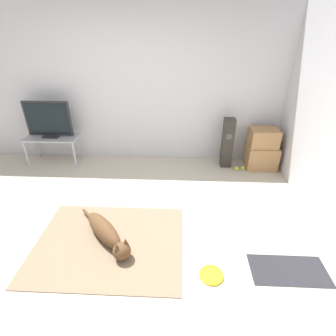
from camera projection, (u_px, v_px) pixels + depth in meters
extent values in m
plane|color=#BCB29E|center=(112.00, 232.00, 3.23)|extent=(12.00, 12.00, 0.00)
cube|color=silver|center=(133.00, 88.00, 4.43)|extent=(8.00, 0.06, 2.55)
cube|color=#847056|center=(109.00, 243.00, 3.07)|extent=(1.71, 1.33, 0.01)
ellipsoid|color=brown|center=(104.00, 230.00, 3.09)|extent=(0.63, 0.66, 0.24)
sphere|color=brown|center=(122.00, 251.00, 2.82)|extent=(0.20, 0.20, 0.20)
cone|color=brown|center=(126.00, 242.00, 2.80)|extent=(0.06, 0.06, 0.09)
cone|color=brown|center=(117.00, 247.00, 2.74)|extent=(0.06, 0.06, 0.09)
cylinder|color=brown|center=(87.00, 214.00, 3.44)|extent=(0.18, 0.20, 0.04)
cylinder|color=yellow|center=(211.00, 275.00, 2.68)|extent=(0.25, 0.25, 0.02)
torus|color=yellow|center=(211.00, 275.00, 2.68)|extent=(0.25, 0.25, 0.02)
cube|color=#A87A4C|center=(261.00, 157.00, 4.58)|extent=(0.51, 0.40, 0.40)
cube|color=#A87A4C|center=(264.00, 138.00, 4.41)|extent=(0.46, 0.36, 0.30)
cube|color=#2D2823|center=(227.00, 143.00, 4.51)|extent=(0.18, 0.18, 0.87)
cylinder|color=#4C4C51|center=(229.00, 137.00, 4.36)|extent=(0.10, 0.00, 0.10)
cube|color=#A8A8AD|center=(52.00, 137.00, 4.59)|extent=(0.91, 0.45, 0.02)
cylinder|color=#A8A8AD|center=(26.00, 154.00, 4.56)|extent=(0.04, 0.04, 0.49)
cylinder|color=#A8A8AD|center=(75.00, 155.00, 4.53)|extent=(0.04, 0.04, 0.49)
cylinder|color=#A8A8AD|center=(37.00, 145.00, 4.90)|extent=(0.04, 0.04, 0.49)
cylinder|color=#A8A8AD|center=(82.00, 146.00, 4.87)|extent=(0.04, 0.04, 0.49)
cube|color=#232326|center=(52.00, 136.00, 4.58)|extent=(0.27, 0.20, 0.02)
cube|color=#232326|center=(48.00, 119.00, 4.43)|extent=(0.78, 0.04, 0.60)
cube|color=black|center=(48.00, 119.00, 4.41)|extent=(0.72, 0.01, 0.54)
sphere|color=#C6E033|center=(229.00, 165.00, 4.66)|extent=(0.07, 0.07, 0.07)
sphere|color=#C6E033|center=(236.00, 168.00, 4.56)|extent=(0.07, 0.07, 0.07)
sphere|color=#C6E033|center=(243.00, 168.00, 4.57)|extent=(0.07, 0.07, 0.07)
cube|color=#28282D|center=(289.00, 270.00, 2.74)|extent=(0.80, 0.40, 0.01)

